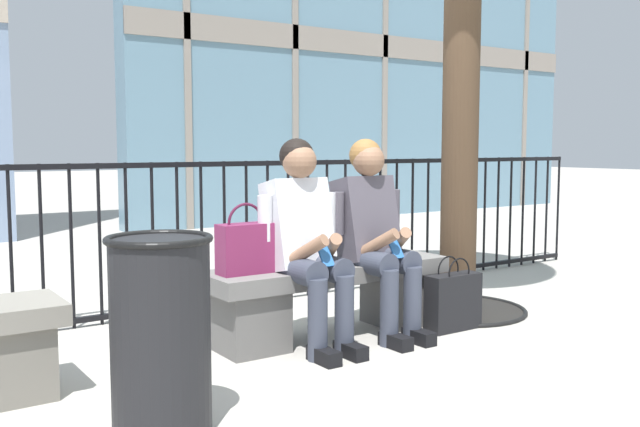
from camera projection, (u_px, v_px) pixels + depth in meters
name	position (u px, v px, depth m)	size (l,w,h in m)	color
ground_plane	(329.00, 335.00, 4.35)	(60.00, 60.00, 0.00)	#B2ADA3
stone_bench	(329.00, 292.00, 4.33)	(1.60, 0.44, 0.45)	slate
seated_person_with_phone	(306.00, 236.00, 4.05)	(0.52, 0.66, 1.21)	#383D4C
seated_person_companion	(375.00, 230.00, 4.33)	(0.52, 0.66, 1.21)	#383D4C
handbag_on_bench	(246.00, 247.00, 3.96)	(0.32, 0.14, 0.40)	#7A234C
shopping_bag	(453.00, 301.00, 4.47)	(0.38, 0.14, 0.47)	black
plaza_railing	(247.00, 232.00, 5.17)	(7.21, 0.04, 1.06)	black
trash_can	(161.00, 333.00, 2.83)	(0.43, 0.43, 0.82)	black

